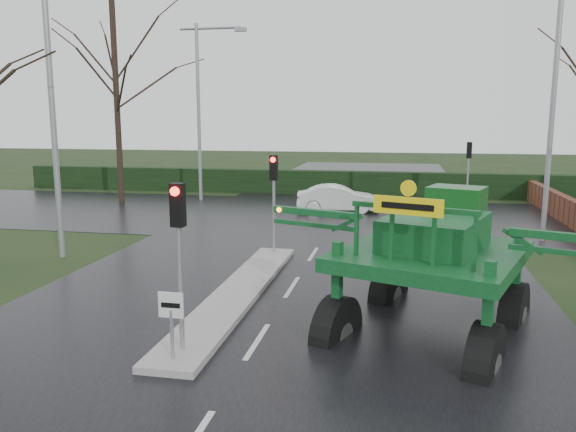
% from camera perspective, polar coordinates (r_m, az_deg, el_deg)
% --- Properties ---
extents(ground, '(140.00, 140.00, 0.00)m').
position_cam_1_polar(ground, '(12.39, -3.13, -12.67)').
color(ground, black).
rests_on(ground, ground).
extents(road_main, '(14.00, 80.00, 0.02)m').
position_cam_1_polar(road_main, '(21.79, 3.36, -2.71)').
color(road_main, black).
rests_on(road_main, ground).
extents(road_cross, '(80.00, 12.00, 0.02)m').
position_cam_1_polar(road_cross, '(27.64, 5.06, -0.04)').
color(road_cross, black).
rests_on(road_cross, ground).
extents(median_island, '(1.20, 10.00, 0.16)m').
position_cam_1_polar(median_island, '(15.40, -5.09, -7.78)').
color(median_island, gray).
rests_on(median_island, ground).
extents(hedge_row, '(44.00, 0.90, 1.50)m').
position_cam_1_polar(hedge_row, '(35.42, 6.47, 3.33)').
color(hedge_row, black).
rests_on(hedge_row, ground).
extents(brick_wall, '(0.40, 20.00, 1.20)m').
position_cam_1_polar(brick_wall, '(28.44, 26.61, 0.44)').
color(brick_wall, '#592D1E').
rests_on(brick_wall, ground).
extents(keep_left_sign, '(0.50, 0.07, 1.35)m').
position_cam_1_polar(keep_left_sign, '(11.07, -11.77, -9.79)').
color(keep_left_sign, gray).
rests_on(keep_left_sign, ground).
extents(traffic_signal_near, '(0.26, 0.33, 3.52)m').
position_cam_1_polar(traffic_signal_near, '(11.11, -11.07, -1.50)').
color(traffic_signal_near, gray).
rests_on(traffic_signal_near, ground).
extents(traffic_signal_mid, '(0.26, 0.33, 3.52)m').
position_cam_1_polar(traffic_signal_mid, '(19.15, -1.46, 3.41)').
color(traffic_signal_mid, gray).
rests_on(traffic_signal_mid, ground).
extents(traffic_signal_far, '(0.26, 0.33, 3.52)m').
position_cam_1_polar(traffic_signal_far, '(31.37, 17.88, 5.46)').
color(traffic_signal_far, gray).
rests_on(traffic_signal_far, ground).
extents(street_light_left_near, '(3.85, 0.30, 10.00)m').
position_cam_1_polar(street_light_left_near, '(20.38, -22.28, 12.66)').
color(street_light_left_near, gray).
rests_on(street_light_left_near, ground).
extents(street_light_right, '(3.85, 0.30, 10.00)m').
position_cam_1_polar(street_light_right, '(23.72, 24.72, 12.00)').
color(street_light_right, gray).
rests_on(street_light_right, ground).
extents(street_light_left_far, '(3.85, 0.30, 10.00)m').
position_cam_1_polar(street_light_left_far, '(33.01, -8.60, 11.92)').
color(street_light_left_far, gray).
rests_on(street_light_left_far, ground).
extents(tree_left_far, '(7.70, 7.70, 13.26)m').
position_cam_1_polar(tree_left_far, '(32.97, -17.13, 13.62)').
color(tree_left_far, black).
rests_on(tree_left_far, ground).
extents(crop_sprayer, '(7.54, 5.91, 4.45)m').
position_cam_1_polar(crop_sprayer, '(12.35, 5.50, -2.52)').
color(crop_sprayer, black).
rests_on(crop_sprayer, ground).
extents(white_sedan, '(4.36, 2.08, 1.38)m').
position_cam_1_polar(white_sedan, '(28.95, 5.06, 0.40)').
color(white_sedan, silver).
rests_on(white_sedan, ground).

